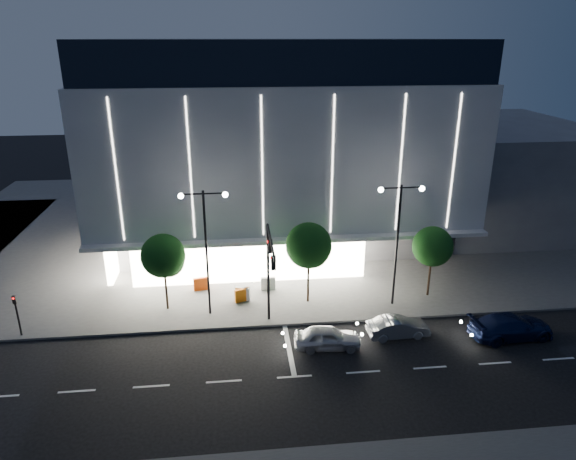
# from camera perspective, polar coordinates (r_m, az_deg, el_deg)

# --- Properties ---
(ground) EXTENTS (160.00, 160.00, 0.00)m
(ground) POSITION_cam_1_polar(r_m,az_deg,el_deg) (31.48, -3.35, -14.57)
(ground) COLOR black
(ground) RESTS_ON ground
(sidewalk_museum) EXTENTS (70.00, 40.00, 0.15)m
(sidewalk_museum) POSITION_cam_1_polar(r_m,az_deg,el_deg) (53.22, 0.66, 0.82)
(sidewalk_museum) COLOR #474747
(sidewalk_museum) RESTS_ON ground
(museum) EXTENTS (30.00, 25.80, 18.00)m
(museum) POSITION_cam_1_polar(r_m,az_deg,el_deg) (48.98, -1.45, 10.23)
(museum) COLOR #4C4C51
(museum) RESTS_ON ground
(annex_building) EXTENTS (16.00, 20.00, 10.00)m
(annex_building) POSITION_cam_1_polar(r_m,az_deg,el_deg) (58.06, 21.85, 6.10)
(annex_building) COLOR #4C4C51
(annex_building) RESTS_ON ground
(traffic_mast) EXTENTS (0.33, 5.89, 7.07)m
(traffic_mast) POSITION_cam_1_polar(r_m,az_deg,el_deg) (31.93, -2.06, -3.60)
(traffic_mast) COLOR black
(traffic_mast) RESTS_ON ground
(street_lamp_west) EXTENTS (3.16, 0.36, 9.00)m
(street_lamp_west) POSITION_cam_1_polar(r_m,az_deg,el_deg) (34.02, -9.15, -0.60)
(street_lamp_west) COLOR black
(street_lamp_west) RESTS_ON ground
(street_lamp_east) EXTENTS (3.16, 0.36, 9.00)m
(street_lamp_east) POSITION_cam_1_polar(r_m,az_deg,el_deg) (35.70, 12.16, 0.22)
(street_lamp_east) COLOR black
(street_lamp_east) RESTS_ON ground
(ped_signal_far) EXTENTS (0.22, 0.24, 3.00)m
(ped_signal_far) POSITION_cam_1_polar(r_m,az_deg,el_deg) (37.05, -27.92, -7.98)
(ped_signal_far) COLOR black
(ped_signal_far) RESTS_ON ground
(tree_left) EXTENTS (3.02, 3.02, 5.72)m
(tree_left) POSITION_cam_1_polar(r_m,az_deg,el_deg) (35.98, -13.64, -3.04)
(tree_left) COLOR black
(tree_left) RESTS_ON ground
(tree_mid) EXTENTS (3.25, 3.25, 6.15)m
(tree_mid) POSITION_cam_1_polar(r_m,az_deg,el_deg) (35.87, 2.35, -1.99)
(tree_mid) COLOR black
(tree_mid) RESTS_ON ground
(tree_right) EXTENTS (2.91, 2.91, 5.51)m
(tree_right) POSITION_cam_1_polar(r_m,az_deg,el_deg) (38.35, 15.77, -1.98)
(tree_right) COLOR black
(tree_right) RESTS_ON ground
(car_lead) EXTENTS (4.25, 1.93, 1.42)m
(car_lead) POSITION_cam_1_polar(r_m,az_deg,el_deg) (32.51, 4.41, -11.83)
(car_lead) COLOR #B1B2B9
(car_lead) RESTS_ON ground
(car_second) EXTENTS (4.08, 1.64, 1.32)m
(car_second) POSITION_cam_1_polar(r_m,az_deg,el_deg) (34.27, 12.12, -10.52)
(car_second) COLOR #989B9F
(car_second) RESTS_ON ground
(car_third) EXTENTS (5.55, 2.59, 1.57)m
(car_third) POSITION_cam_1_polar(r_m,az_deg,el_deg) (36.31, 23.54, -9.80)
(car_third) COLOR #111B43
(car_third) RESTS_ON ground
(barrier_a) EXTENTS (1.13, 0.47, 1.00)m
(barrier_a) POSITION_cam_1_polar(r_m,az_deg,el_deg) (39.50, -9.66, -5.93)
(barrier_a) COLOR #D6410B
(barrier_a) RESTS_ON sidewalk_museum
(barrier_b) EXTENTS (1.12, 0.61, 1.00)m
(barrier_b) POSITION_cam_1_polar(r_m,az_deg,el_deg) (37.70, -5.05, -7.06)
(barrier_b) COLOR silver
(barrier_b) RESTS_ON sidewalk_museum
(barrier_c) EXTENTS (1.11, 0.66, 1.00)m
(barrier_c) POSITION_cam_1_polar(r_m,az_deg,el_deg) (37.51, -5.11, -7.22)
(barrier_c) COLOR #D7620B
(barrier_c) RESTS_ON sidewalk_museum
(barrier_d) EXTENTS (1.10, 0.25, 1.00)m
(barrier_d) POSITION_cam_1_polar(r_m,az_deg,el_deg) (39.07, -2.22, -5.95)
(barrier_d) COLOR silver
(barrier_d) RESTS_ON sidewalk_museum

